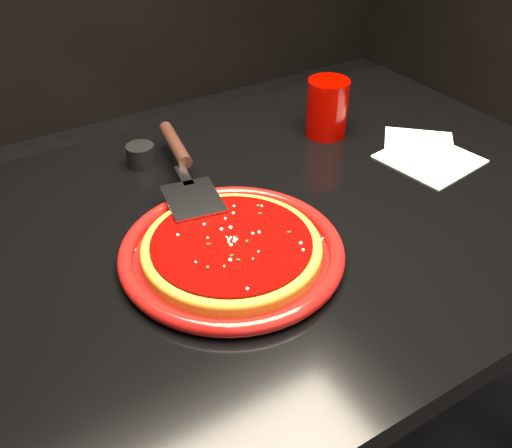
{
  "coord_description": "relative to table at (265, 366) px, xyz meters",
  "views": [
    {
      "loc": [
        -0.41,
        -0.63,
        1.29
      ],
      "look_at": [
        -0.04,
        -0.04,
        0.77
      ],
      "focal_mm": 40.0,
      "sensor_mm": 36.0,
      "label": 1
    }
  ],
  "objects": [
    {
      "name": "basil_flecks",
      "position": [
        -0.1,
        -0.07,
        0.41
      ],
      "size": [
        0.21,
        0.21,
        0.0
      ],
      "primitive_type": null,
      "color": "black",
      "rests_on": "plate"
    },
    {
      "name": "pizza_crust",
      "position": [
        -0.1,
        -0.07,
        0.39
      ],
      "size": [
        0.28,
        0.28,
        0.01
      ],
      "primitive_type": "cylinder",
      "rotation": [
        0.0,
        0.0,
        0.07
      ],
      "color": "#885E19",
      "rests_on": "plate"
    },
    {
      "name": "cup",
      "position": [
        0.25,
        0.17,
        0.43
      ],
      "size": [
        0.1,
        0.1,
        0.11
      ],
      "primitive_type": "cylinder",
      "rotation": [
        0.0,
        0.0,
        0.23
      ],
      "color": "#870300",
      "rests_on": "table"
    },
    {
      "name": "table",
      "position": [
        0.0,
        0.0,
        0.0
      ],
      "size": [
        1.2,
        0.8,
        0.75
      ],
      "primitive_type": "cube",
      "color": "black",
      "rests_on": "floor"
    },
    {
      "name": "pizza_sauce",
      "position": [
        -0.1,
        -0.07,
        0.4
      ],
      "size": [
        0.25,
        0.25,
        0.01
      ],
      "primitive_type": "cylinder",
      "rotation": [
        0.0,
        0.0,
        0.07
      ],
      "color": "#710200",
      "rests_on": "plate"
    },
    {
      "name": "napkin_b",
      "position": [
        0.37,
        0.03,
        0.38
      ],
      "size": [
        0.19,
        0.19,
        0.0
      ],
      "primitive_type": "cube",
      "rotation": [
        0.0,
        0.0,
        -0.76
      ],
      "color": "white",
      "rests_on": "table"
    },
    {
      "name": "plate",
      "position": [
        -0.1,
        -0.07,
        0.39
      ],
      "size": [
        0.35,
        0.35,
        0.02
      ],
      "primitive_type": "cylinder",
      "rotation": [
        0.0,
        0.0,
        0.07
      ],
      "color": "maroon",
      "rests_on": "table"
    },
    {
      "name": "pizza_crust_rim",
      "position": [
        -0.1,
        -0.07,
        0.4
      ],
      "size": [
        0.28,
        0.28,
        0.02
      ],
      "primitive_type": "torus",
      "rotation": [
        0.0,
        0.0,
        0.07
      ],
      "color": "#885E19",
      "rests_on": "plate"
    },
    {
      "name": "pizza_server",
      "position": [
        -0.08,
        0.14,
        0.42
      ],
      "size": [
        0.16,
        0.37,
        0.03
      ],
      "primitive_type": null,
      "rotation": [
        0.0,
        0.0,
        -0.18
      ],
      "color": "silver",
      "rests_on": "plate"
    },
    {
      "name": "ramekin",
      "position": [
        -0.11,
        0.26,
        0.39
      ],
      "size": [
        0.05,
        0.05,
        0.04
      ],
      "primitive_type": "cylinder",
      "rotation": [
        0.0,
        0.0,
        0.07
      ],
      "color": "black",
      "rests_on": "table"
    },
    {
      "name": "parmesan_dusting",
      "position": [
        -0.1,
        -0.07,
        0.41
      ],
      "size": [
        0.23,
        0.23,
        0.01
      ],
      "primitive_type": null,
      "color": "#F1E4BE",
      "rests_on": "plate"
    },
    {
      "name": "napkin_a",
      "position": [
        0.35,
        -0.01,
        0.38
      ],
      "size": [
        0.17,
        0.17,
        0.0
      ],
      "primitive_type": "cube",
      "rotation": [
        0.0,
        0.0,
        0.14
      ],
      "color": "white",
      "rests_on": "table"
    }
  ]
}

